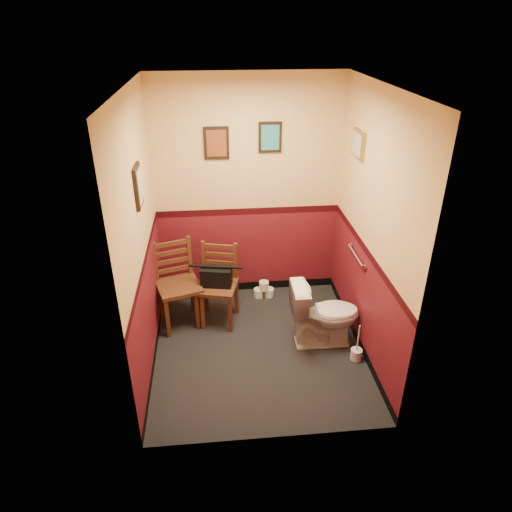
# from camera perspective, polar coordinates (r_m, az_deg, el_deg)

# --- Properties ---
(floor) EXTENTS (2.20, 2.40, 0.00)m
(floor) POSITION_cam_1_polar(r_m,az_deg,el_deg) (5.08, 0.28, -11.36)
(floor) COLOR black
(floor) RESTS_ON ground
(ceiling) EXTENTS (2.20, 2.40, 0.00)m
(ceiling) POSITION_cam_1_polar(r_m,az_deg,el_deg) (3.96, 0.38, 20.47)
(ceiling) COLOR silver
(ceiling) RESTS_ON ground
(wall_back) EXTENTS (2.20, 0.00, 2.70)m
(wall_back) POSITION_cam_1_polar(r_m,az_deg,el_deg) (5.45, -0.99, 7.95)
(wall_back) COLOR maroon
(wall_back) RESTS_ON ground
(wall_front) EXTENTS (2.20, 0.00, 2.70)m
(wall_front) POSITION_cam_1_polar(r_m,az_deg,el_deg) (3.31, 2.49, -6.42)
(wall_front) COLOR maroon
(wall_front) RESTS_ON ground
(wall_left) EXTENTS (0.00, 2.40, 2.70)m
(wall_left) POSITION_cam_1_polar(r_m,az_deg,el_deg) (4.38, -14.15, 1.84)
(wall_left) COLOR maroon
(wall_left) RESTS_ON ground
(wall_right) EXTENTS (0.00, 2.40, 2.70)m
(wall_right) POSITION_cam_1_polar(r_m,az_deg,el_deg) (4.58, 14.16, 3.04)
(wall_right) COLOR maroon
(wall_right) RESTS_ON ground
(grab_bar) EXTENTS (0.05, 0.56, 0.06)m
(grab_bar) POSITION_cam_1_polar(r_m,az_deg,el_deg) (4.96, 12.40, 0.06)
(grab_bar) COLOR silver
(grab_bar) RESTS_ON wall_right
(framed_print_back_a) EXTENTS (0.28, 0.04, 0.36)m
(framed_print_back_a) POSITION_cam_1_polar(r_m,az_deg,el_deg) (5.24, -4.97, 13.89)
(framed_print_back_a) COLOR black
(framed_print_back_a) RESTS_ON wall_back
(framed_print_back_b) EXTENTS (0.26, 0.04, 0.34)m
(framed_print_back_b) POSITION_cam_1_polar(r_m,az_deg,el_deg) (5.27, 1.77, 14.62)
(framed_print_back_b) COLOR black
(framed_print_back_b) RESTS_ON wall_back
(framed_print_left) EXTENTS (0.04, 0.30, 0.38)m
(framed_print_left) POSITION_cam_1_polar(r_m,az_deg,el_deg) (4.28, -14.49, 8.46)
(framed_print_left) COLOR black
(framed_print_left) RESTS_ON wall_left
(framed_print_right) EXTENTS (0.04, 0.34, 0.28)m
(framed_print_right) POSITION_cam_1_polar(r_m,az_deg,el_deg) (4.88, 12.65, 13.51)
(framed_print_right) COLOR olive
(framed_print_right) RESTS_ON wall_right
(toilet) EXTENTS (0.75, 0.42, 0.73)m
(toilet) POSITION_cam_1_polar(r_m,az_deg,el_deg) (4.99, 8.57, -7.21)
(toilet) COLOR white
(toilet) RESTS_ON floor
(toilet_brush) EXTENTS (0.12, 0.12, 0.43)m
(toilet_brush) POSITION_cam_1_polar(r_m,az_deg,el_deg) (5.00, 12.42, -11.82)
(toilet_brush) COLOR silver
(toilet_brush) RESTS_ON floor
(chair_left) EXTENTS (0.58, 0.58, 1.00)m
(chair_left) POSITION_cam_1_polar(r_m,az_deg,el_deg) (5.27, -9.77, -3.49)
(chair_left) COLOR #5A301B
(chair_left) RESTS_ON floor
(chair_right) EXTENTS (0.53, 0.53, 0.94)m
(chair_right) POSITION_cam_1_polar(r_m,az_deg,el_deg) (5.27, -4.82, -3.56)
(chair_right) COLOR #5A301B
(chair_right) RESTS_ON floor
(handbag) EXTENTS (0.37, 0.23, 0.25)m
(handbag) POSITION_cam_1_polar(r_m,az_deg,el_deg) (5.16, -4.98, -2.57)
(handbag) COLOR black
(handbag) RESTS_ON chair_right
(tp_stack) EXTENTS (0.26, 0.13, 0.22)m
(tp_stack) POSITION_cam_1_polar(r_m,az_deg,el_deg) (5.85, 0.99, -4.30)
(tp_stack) COLOR silver
(tp_stack) RESTS_ON floor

